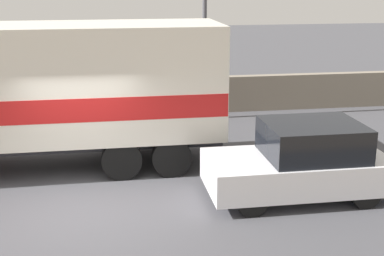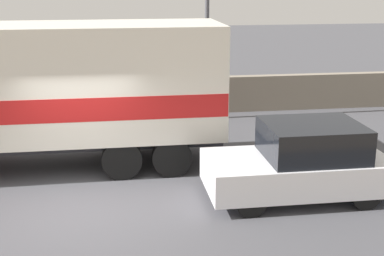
# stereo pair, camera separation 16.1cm
# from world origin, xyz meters

# --- Properties ---
(ground_plane) EXTENTS (80.00, 80.00, 0.00)m
(ground_plane) POSITION_xyz_m (0.00, 0.00, 0.00)
(ground_plane) COLOR #47474C
(stone_wall_backdrop) EXTENTS (60.00, 0.35, 1.22)m
(stone_wall_backdrop) POSITION_xyz_m (0.00, 7.49, 0.61)
(stone_wall_backdrop) COLOR gray
(stone_wall_backdrop) RESTS_ON ground_plane
(street_lamp) EXTENTS (0.56, 0.28, 6.27)m
(street_lamp) POSITION_xyz_m (3.73, 6.65, 3.67)
(street_lamp) COLOR #4C4C51
(street_lamp) RESTS_ON ground_plane
(box_truck) EXTENTS (8.00, 2.44, 3.46)m
(box_truck) POSITION_xyz_m (-0.46, 2.65, 1.89)
(box_truck) COLOR maroon
(box_truck) RESTS_ON ground_plane
(car_hatchback) EXTENTS (3.81, 1.83, 1.60)m
(car_hatchback) POSITION_xyz_m (4.58, 0.01, 0.77)
(car_hatchback) COLOR silver
(car_hatchback) RESTS_ON ground_plane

